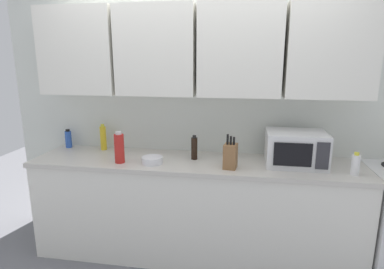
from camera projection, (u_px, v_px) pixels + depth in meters
The scene contains 10 objects.
wall_back_with_cabinets at pixel (199, 79), 2.84m from camera, with size 3.71×0.38×2.60m.
counter_run at pixel (195, 208), 2.88m from camera, with size 2.84×0.63×0.90m.
microwave at pixel (296, 149), 2.64m from camera, with size 0.48×0.37×0.28m.
knife_block at pixel (230, 156), 2.57m from camera, with size 0.12×0.13×0.28m.
bottle_yellow_mustard at pixel (103, 138), 3.09m from camera, with size 0.06×0.06×0.25m.
bottle_white_jar at pixel (356, 165), 2.42m from camera, with size 0.06×0.06×0.18m.
bottle_red_sauce at pixel (119, 148), 2.70m from camera, with size 0.08×0.08×0.27m.
bottle_blue_cleaner at pixel (68, 139), 3.17m from camera, with size 0.06×0.06×0.18m.
bottle_soy_dark at pixel (194, 148), 2.80m from camera, with size 0.06×0.06×0.22m.
bowl_ceramic_small at pixel (152, 160), 2.70m from camera, with size 0.18×0.18×0.06m, color silver.
Camera 1 is at (0.41, -2.92, 1.77)m, focal length 30.00 mm.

